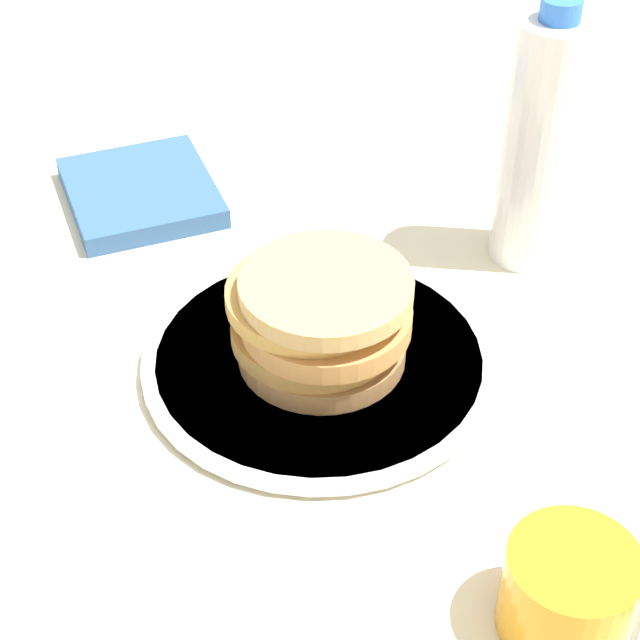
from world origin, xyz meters
The scene contains 6 objects.
ground_plane centered at (0.00, 0.00, 0.00)m, with size 4.00×4.00×0.00m, color beige.
plate centered at (-0.03, 0.00, 0.01)m, with size 0.28×0.28×0.01m.
pancake_stack centered at (-0.02, 0.00, 0.05)m, with size 0.14×0.14×0.08m.
juice_glass centered at (0.24, -0.10, 0.03)m, with size 0.08×0.08×0.06m.
water_bottle_mid centered at (0.03, 0.23, 0.11)m, with size 0.07×0.07×0.24m.
napkin centered at (-0.30, 0.09, 0.01)m, with size 0.20×0.19×0.02m.
Camera 1 is at (0.35, -0.50, 0.57)m, focal length 60.00 mm.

